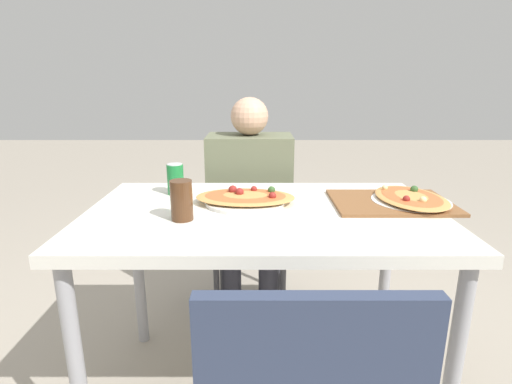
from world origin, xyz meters
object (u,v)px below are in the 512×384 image
at_px(dining_table, 265,231).
at_px(pizza_main, 247,198).
at_px(soda_can, 177,179).
at_px(drink_glass, 183,200).
at_px(pizza_second, 413,199).
at_px(person_seated, 252,192).
at_px(chair_far_seated, 252,216).

xyz_separation_m(dining_table, pizza_main, (-0.07, 0.08, 0.10)).
xyz_separation_m(soda_can, drink_glass, (0.08, -0.31, 0.00)).
bearing_deg(pizza_second, soda_can, 171.62).
bearing_deg(person_seated, soda_can, 53.40).
bearing_deg(pizza_second, chair_far_seated, 133.38).
bearing_deg(pizza_main, dining_table, -51.12).
bearing_deg(pizza_main, drink_glass, -138.14).
xyz_separation_m(chair_far_seated, drink_glass, (-0.21, -0.82, 0.34)).
relative_size(dining_table, person_seated, 1.10).
distance_m(chair_far_seated, drink_glass, 0.92).
distance_m(drink_glass, pizza_second, 0.85).
bearing_deg(soda_can, chair_far_seated, 60.26).
xyz_separation_m(pizza_main, pizza_second, (0.62, -0.01, -0.00)).
bearing_deg(drink_glass, person_seated, 73.13).
height_order(person_seated, pizza_main, person_seated).
xyz_separation_m(person_seated, pizza_main, (-0.01, -0.52, 0.12)).
bearing_deg(person_seated, dining_table, 95.62).
bearing_deg(dining_table, drink_glass, -159.79).
relative_size(soda_can, pizza_second, 0.34).
xyz_separation_m(chair_far_seated, pizza_main, (-0.01, -0.64, 0.29)).
bearing_deg(soda_can, pizza_second, -8.38).
distance_m(person_seated, drink_glass, 0.76).
bearing_deg(chair_far_seated, pizza_second, 133.38).
bearing_deg(person_seated, chair_far_seated, -90.00).
xyz_separation_m(chair_far_seated, pizza_second, (0.61, -0.65, 0.29)).
relative_size(dining_table, soda_can, 10.11).
height_order(pizza_main, pizza_second, pizza_main).
bearing_deg(pizza_main, pizza_second, -0.87).
relative_size(person_seated, pizza_main, 2.98).
height_order(dining_table, person_seated, person_seated).
relative_size(drink_glass, pizza_second, 0.36).
bearing_deg(pizza_main, chair_far_seated, 89.28).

